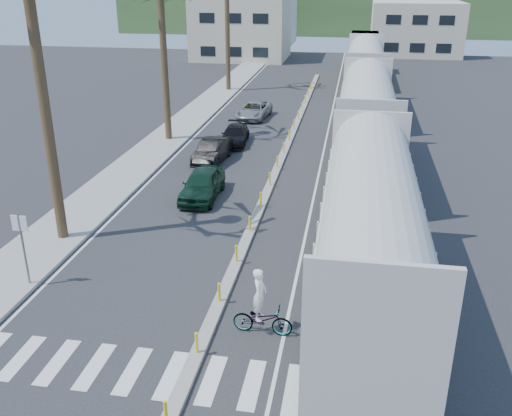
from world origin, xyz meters
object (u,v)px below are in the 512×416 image
(street_sign, at_px, (22,239))
(car_second, at_px, (213,151))
(cyclist, at_px, (262,313))
(car_lead, at_px, (202,184))

(street_sign, bearing_deg, car_second, 78.73)
(street_sign, relative_size, cyclist, 1.28)
(cyclist, bearing_deg, car_lead, 26.45)
(car_lead, height_order, cyclist, cyclist)
(cyclist, bearing_deg, car_second, 21.54)
(street_sign, xyz_separation_m, car_lead, (4.09, 9.87, -1.22))
(car_lead, distance_m, cyclist, 12.36)
(car_lead, relative_size, car_second, 1.03)
(car_lead, bearing_deg, car_second, 98.49)
(car_second, bearing_deg, cyclist, -66.54)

